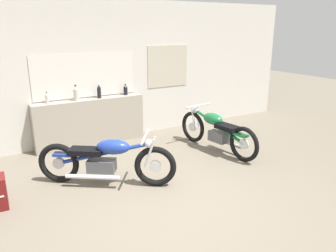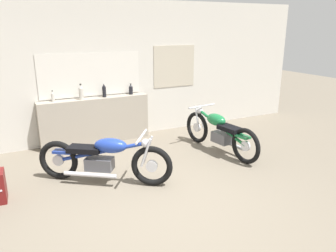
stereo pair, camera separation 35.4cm
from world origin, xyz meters
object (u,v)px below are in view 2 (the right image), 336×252
(bottle_leftmost, at_px, (53,97))
(motorcycle_green, at_px, (220,132))
(bottle_left_center, at_px, (81,93))
(bottle_center, at_px, (104,91))
(motorcycle_blue, at_px, (104,158))
(bottle_right_center, at_px, (131,90))

(bottle_leftmost, relative_size, motorcycle_green, 0.11)
(bottle_left_center, xyz_separation_m, bottle_center, (0.46, 0.02, -0.01))
(bottle_left_center, xyz_separation_m, motorcycle_blue, (-0.11, -1.81, -0.67))
(motorcycle_blue, bearing_deg, motorcycle_green, 7.02)
(bottle_right_center, bearing_deg, bottle_leftmost, 179.72)
(motorcycle_blue, bearing_deg, bottle_right_center, 58.58)
(bottle_center, distance_m, motorcycle_green, 2.41)
(bottle_right_center, relative_size, motorcycle_green, 0.12)
(bottle_leftmost, distance_m, bottle_center, 0.98)
(bottle_center, bearing_deg, motorcycle_green, -42.00)
(bottle_left_center, relative_size, bottle_right_center, 1.37)
(bottle_center, bearing_deg, bottle_leftmost, 177.75)
(bottle_center, height_order, motorcycle_blue, bottle_center)
(bottle_leftmost, xyz_separation_m, motorcycle_blue, (0.41, -1.87, -0.62))
(motorcycle_green, height_order, motorcycle_blue, motorcycle_green)
(bottle_leftmost, distance_m, bottle_left_center, 0.52)
(bottle_left_center, xyz_separation_m, bottle_right_center, (1.03, 0.05, -0.04))
(bottle_leftmost, xyz_separation_m, motorcycle_green, (2.70, -1.59, -0.62))
(bottle_leftmost, xyz_separation_m, bottle_center, (0.98, -0.04, 0.04))
(bottle_left_center, bearing_deg, bottle_right_center, 2.87)
(bottle_center, relative_size, bottle_right_center, 1.30)
(bottle_leftmost, relative_size, bottle_center, 0.72)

